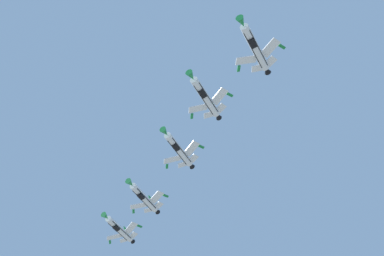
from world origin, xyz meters
TOP-DOWN VIEW (x-y plane):
  - fighter_jet_left_wing at (0.18, 78.89)m, footprint 10.15×15.76m
  - fighter_jet_right_wing at (-11.67, 91.89)m, footprint 9.98×15.76m
  - fighter_jet_left_outer at (-20.54, 107.72)m, footprint 9.93×15.76m
  - fighter_jet_right_outer at (-32.39, 122.96)m, footprint 10.14×15.76m
  - fighter_jet_trail_slot at (-42.38, 136.04)m, footprint 10.00×15.76m

SIDE VIEW (x-z plane):
  - fighter_jet_trail_slot at x=-42.38m, z-range 84.04..88.73m
  - fighter_jet_right_outer at x=-32.39m, z-range 84.72..89.17m
  - fighter_jet_left_outer at x=-20.54m, z-range 86.81..91.60m
  - fighter_jet_left_wing at x=0.18m, z-range 87.44..91.88m
  - fighter_jet_right_wing at x=-11.67m, z-range 87.85..92.57m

